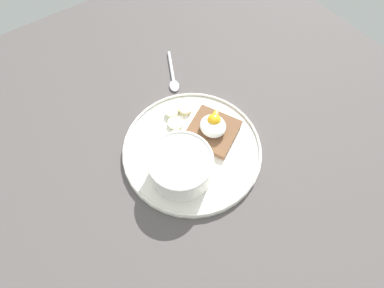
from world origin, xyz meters
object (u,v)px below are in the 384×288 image
banana_slice_front (185,109)px  banana_slice_right (177,136)px  oatmeal_bowl (181,166)px  poached_egg (213,125)px  banana_slice_left (175,123)px  spoon (173,76)px  banana_slice_back (172,112)px  toast_slice (212,131)px

banana_slice_front → banana_slice_right: 7.31cm
oatmeal_bowl → poached_egg: bearing=110.6°
oatmeal_bowl → banana_slice_left: oatmeal_bowl is taller
poached_egg → spoon: bearing=173.8°
banana_slice_back → banana_slice_right: size_ratio=1.14×
spoon → banana_slice_front: bearing=-18.5°
oatmeal_bowl → banana_slice_left: size_ratio=2.68×
toast_slice → banana_slice_right: (-3.69, -6.89, -0.33)cm
banana_slice_front → banana_slice_left: bearing=-63.6°
banana_slice_left → spoon: 14.85cm
oatmeal_bowl → spoon: (-23.21, 13.14, -3.75)cm
banana_slice_left → banana_slice_back: bearing=161.8°
toast_slice → banana_slice_back: (-9.30, -4.45, -0.11)cm
banana_slice_front → toast_slice: bearing=9.2°
banana_slice_back → banana_slice_right: 6.12cm
toast_slice → spoon: toast_slice is taller
banana_slice_front → banana_slice_back: (-0.83, -3.09, 0.03)cm
banana_slice_right → banana_slice_back: bearing=156.5°
toast_slice → banana_slice_back: bearing=-154.4°
oatmeal_bowl → spoon: 26.94cm
poached_egg → banana_slice_left: 8.77cm
poached_egg → banana_slice_front: size_ratio=1.58×
banana_slice_left → banana_slice_back: 2.98cm
banana_slice_right → oatmeal_bowl: bearing=-27.6°
banana_slice_back → spoon: size_ratio=0.31×
banana_slice_front → banana_slice_right: (4.78, -5.52, -0.19)cm
poached_egg → banana_slice_right: (-3.54, -7.05, -2.52)cm
oatmeal_bowl → banana_slice_back: 15.02cm
banana_slice_back → banana_slice_front: bearing=75.0°
banana_slice_back → spoon: (-9.89, 6.67, -1.27)cm
banana_slice_left → banana_slice_right: (2.79, -1.51, -0.06)cm
banana_slice_front → spoon: (-10.71, 3.59, -1.24)cm
banana_slice_right → spoon: (-15.50, 9.11, -1.05)cm
oatmeal_bowl → banana_slice_left: bearing=152.2°
poached_egg → banana_slice_left: poached_egg is taller
toast_slice → spoon: 19.37cm
oatmeal_bowl → banana_slice_left: 12.16cm
toast_slice → poached_egg: size_ratio=1.97×
banana_slice_left → poached_egg: bearing=41.2°
oatmeal_bowl → poached_egg: (-4.17, 11.08, -0.18)cm
oatmeal_bowl → banana_slice_back: (-13.32, 6.47, -2.49)cm
oatmeal_bowl → poached_egg: size_ratio=1.83×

